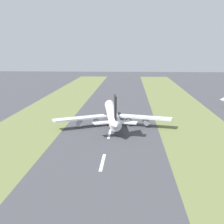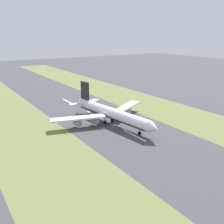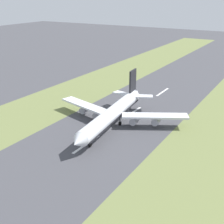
# 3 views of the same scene
# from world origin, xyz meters

# --- Properties ---
(ground_plane) EXTENTS (800.00, 800.00, 0.00)m
(ground_plane) POSITION_xyz_m (0.00, 0.00, 0.00)
(ground_plane) COLOR #424247
(grass_median_west) EXTENTS (40.00, 600.00, 0.01)m
(grass_median_west) POSITION_xyz_m (-45.00, 0.00, 0.00)
(grass_median_west) COLOR olive
(grass_median_west) RESTS_ON ground
(grass_median_east) EXTENTS (40.00, 600.00, 0.01)m
(grass_median_east) POSITION_xyz_m (45.00, 0.00, 0.00)
(grass_median_east) COLOR olive
(grass_median_east) RESTS_ON ground
(centreline_dash_near) EXTENTS (1.20, 18.00, 0.01)m
(centreline_dash_near) POSITION_xyz_m (0.00, -62.22, 0.01)
(centreline_dash_near) COLOR silver
(centreline_dash_near) RESTS_ON ground
(centreline_dash_mid) EXTENTS (1.20, 18.00, 0.01)m
(centreline_dash_mid) POSITION_xyz_m (0.00, -22.22, 0.01)
(centreline_dash_mid) COLOR silver
(centreline_dash_mid) RESTS_ON ground
(centreline_dash_far) EXTENTS (1.20, 18.00, 0.01)m
(centreline_dash_far) POSITION_xyz_m (0.00, 17.78, 0.01)
(centreline_dash_far) COLOR silver
(centreline_dash_far) RESTS_ON ground
(airplane_main_jet) EXTENTS (63.69, 67.18, 20.20)m
(airplane_main_jet) POSITION_xyz_m (0.24, -4.11, 6.02)
(airplane_main_jet) COLOR silver
(airplane_main_jet) RESTS_ON ground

